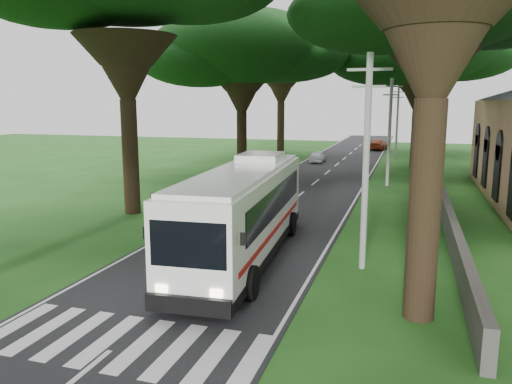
% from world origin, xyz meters
% --- Properties ---
extents(ground, '(140.00, 140.00, 0.00)m').
position_xyz_m(ground, '(0.00, 0.00, 0.00)').
color(ground, '#1B4814').
rests_on(ground, ground).
extents(road, '(8.00, 120.00, 0.04)m').
position_xyz_m(road, '(0.00, 25.00, 0.01)').
color(road, black).
rests_on(road, ground).
extents(crosswalk, '(8.00, 3.00, 0.01)m').
position_xyz_m(crosswalk, '(0.00, -2.00, 0.00)').
color(crosswalk, silver).
rests_on(crosswalk, ground).
extents(property_wall, '(0.35, 50.00, 1.20)m').
position_xyz_m(property_wall, '(9.00, 24.00, 0.60)').
color(property_wall, '#383533').
rests_on(property_wall, ground).
extents(pole_near, '(1.60, 0.24, 8.00)m').
position_xyz_m(pole_near, '(5.50, 6.00, 4.18)').
color(pole_near, gray).
rests_on(pole_near, ground).
extents(pole_mid, '(1.60, 0.24, 8.00)m').
position_xyz_m(pole_mid, '(5.50, 26.00, 4.18)').
color(pole_mid, gray).
rests_on(pole_mid, ground).
extents(pole_far, '(1.60, 0.24, 8.00)m').
position_xyz_m(pole_far, '(5.50, 46.00, 4.18)').
color(pole_far, gray).
rests_on(pole_far, ground).
extents(tree_l_midb, '(15.39, 15.39, 14.22)m').
position_xyz_m(tree_l_midb, '(-7.50, 30.00, 10.88)').
color(tree_l_midb, black).
rests_on(tree_l_midb, ground).
extents(tree_l_far, '(12.93, 12.93, 15.71)m').
position_xyz_m(tree_l_far, '(-8.50, 48.00, 12.75)').
color(tree_l_far, black).
rests_on(tree_l_far, ground).
extents(tree_r_midb, '(15.01, 15.01, 14.32)m').
position_xyz_m(tree_r_midb, '(7.50, 38.00, 11.04)').
color(tree_r_midb, black).
rests_on(tree_r_midb, ground).
extents(tree_r_far, '(13.01, 13.01, 14.32)m').
position_xyz_m(tree_r_far, '(8.50, 56.00, 11.39)').
color(tree_r_far, black).
rests_on(tree_r_far, ground).
extents(coach_bus, '(3.57, 12.58, 3.66)m').
position_xyz_m(coach_bus, '(0.80, 5.88, 1.97)').
color(coach_bus, white).
rests_on(coach_bus, ground).
extents(distant_car_a, '(1.62, 3.72, 1.25)m').
position_xyz_m(distant_car_a, '(-2.21, 39.19, 0.65)').
color(distant_car_a, '#BBBCC0').
rests_on(distant_car_a, road).
extents(distant_car_c, '(2.68, 5.01, 1.38)m').
position_xyz_m(distant_car_c, '(3.00, 55.68, 0.72)').
color(distant_car_c, maroon).
rests_on(distant_car_c, road).
extents(pedestrian, '(0.55, 0.69, 1.65)m').
position_xyz_m(pedestrian, '(-5.57, 10.10, 0.82)').
color(pedestrian, black).
rests_on(pedestrian, ground).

